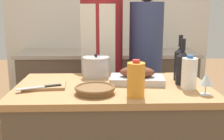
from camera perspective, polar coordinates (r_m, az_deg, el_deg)
back_counter at (r=3.48m, az=-0.77°, el=-3.55°), size 2.13×0.60×0.90m
back_wall at (r=3.69m, az=-0.91°, el=10.38°), size 2.63×0.10×2.55m
roasting_pan at (r=1.88m, az=5.11°, el=-1.38°), size 0.38×0.25×0.11m
wicker_basket at (r=1.66m, az=-3.47°, el=-3.96°), size 0.24×0.24×0.04m
cutting_board at (r=1.85m, az=-13.48°, el=-3.06°), size 0.28×0.22×0.02m
stock_pot at (r=2.06m, az=-3.26°, el=0.68°), size 0.20×0.20×0.17m
mixing_bowl at (r=2.16m, az=14.06°, el=-0.29°), size 0.12×0.12×0.05m
juice_jug at (r=1.58m, az=4.87°, el=-1.98°), size 0.10×0.10×0.21m
milk_jug at (r=1.80m, az=15.41°, el=-0.65°), size 0.10×0.10×0.21m
wine_bottle_green at (r=2.01m, az=13.59°, el=1.53°), size 0.08×0.08×0.31m
wine_bottle_dark at (r=1.89m, az=14.05°, el=0.68°), size 0.08×0.08×0.30m
wine_glass_left at (r=1.70m, az=18.58°, el=-1.91°), size 0.08×0.08×0.13m
knife_chef at (r=1.77m, az=-14.25°, el=-3.36°), size 0.26×0.13×0.01m
condiment_bottle_tall at (r=3.49m, az=9.71°, el=4.85°), size 0.06×0.06×0.13m
condiment_bottle_short at (r=3.31m, az=0.29°, el=5.23°), size 0.05×0.05×0.21m
person_cook_aproned at (r=2.58m, az=-2.08°, el=2.62°), size 0.38×0.40×1.76m
person_cook_guest at (r=2.61m, az=6.81°, el=1.67°), size 0.30×0.30×1.66m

